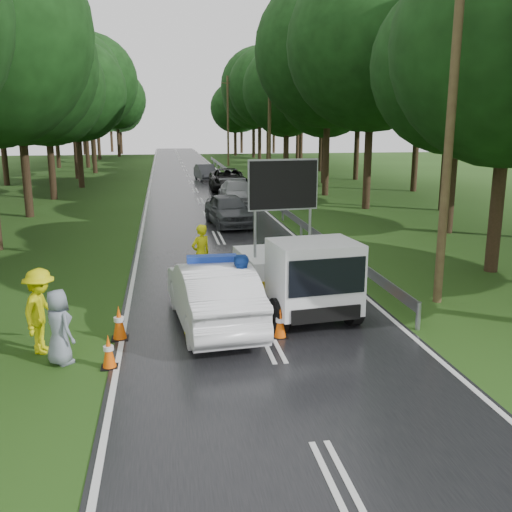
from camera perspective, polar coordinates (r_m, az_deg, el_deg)
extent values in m
plane|color=#224012|center=(13.42, 1.19, -8.25)|extent=(160.00, 160.00, 0.00)
cube|color=black|center=(42.63, -6.11, 6.55)|extent=(7.00, 140.00, 0.02)
cylinder|color=gray|center=(14.40, 15.92, -5.78)|extent=(0.12, 0.12, 0.70)
cube|color=gray|center=(42.92, -1.15, 7.39)|extent=(0.05, 60.00, 0.30)
cylinder|color=#463420|center=(16.11, 18.90, 12.85)|extent=(0.24, 0.24, 10.00)
cylinder|color=#463420|center=(40.97, 1.36, 13.35)|extent=(0.24, 0.24, 10.00)
cube|color=#463420|center=(41.19, 1.39, 19.20)|extent=(1.40, 0.08, 0.08)
cylinder|color=#463420|center=(66.70, -2.82, 13.29)|extent=(0.24, 0.24, 10.00)
cube|color=#463420|center=(66.84, -2.87, 16.89)|extent=(1.40, 0.08, 0.08)
imported|color=white|center=(14.06, -4.37, -3.80)|extent=(2.20, 5.04, 1.61)
cube|color=#1938A5|center=(13.82, -4.43, -0.28)|extent=(1.24, 0.46, 0.16)
cube|color=gray|center=(15.76, 3.34, -2.84)|extent=(2.50, 4.45, 0.25)
cube|color=white|center=(16.58, 2.22, -0.57)|extent=(2.39, 2.66, 0.56)
cube|color=white|center=(13.93, 5.82, -2.03)|extent=(2.20, 1.84, 1.72)
cube|color=black|center=(13.14, 7.17, -2.09)|extent=(1.86, 0.26, 0.86)
cube|color=black|center=(15.81, 2.74, 7.13)|extent=(1.92, 0.34, 1.31)
cylinder|color=black|center=(13.68, 2.28, -5.94)|extent=(0.38, 0.88, 0.85)
cylinder|color=black|center=(14.36, 9.62, -5.17)|extent=(0.38, 0.88, 0.85)
cylinder|color=black|center=(16.65, -1.17, -2.42)|extent=(0.38, 0.88, 0.85)
cylinder|color=black|center=(17.21, 5.04, -1.94)|extent=(0.38, 0.88, 0.85)
cube|color=#CED60B|center=(13.61, -7.02, -5.98)|extent=(0.07, 0.07, 0.92)
cube|color=#CED60B|center=(13.79, -5.28, -5.68)|extent=(0.07, 0.07, 0.92)
cube|color=#CED60B|center=(14.41, -0.34, -4.78)|extent=(0.07, 0.07, 0.92)
cube|color=#CED60B|center=(14.64, 1.21, -4.49)|extent=(0.07, 0.07, 0.92)
cube|color=#F2CC00|center=(13.96, -2.77, -3.62)|extent=(2.23, 0.93, 0.23)
imported|color=yellow|center=(17.77, -5.52, 0.21)|extent=(0.81, 0.74, 1.86)
imported|color=#1943A8|center=(13.50, -1.27, -3.82)|extent=(1.14, 1.03, 1.91)
imported|color=yellow|center=(13.19, -20.73, -5.18)|extent=(0.95, 1.34, 1.88)
imported|color=gray|center=(12.51, -19.12, -6.73)|extent=(0.89, 0.93, 1.60)
imported|color=#3D4044|center=(27.77, -2.75, 4.63)|extent=(2.31, 4.68, 1.53)
imported|color=gray|center=(35.11, -1.84, 6.36)|extent=(2.11, 4.98, 1.43)
imported|color=black|center=(42.62, -2.84, 7.66)|extent=(2.83, 5.78, 1.58)
imported|color=#3E3F45|center=(50.18, -5.06, 8.34)|extent=(1.92, 4.26, 1.35)
cube|color=black|center=(12.29, -14.42, -10.71)|extent=(0.34, 0.34, 0.03)
cone|color=#F15607|center=(12.15, -14.52, -9.17)|extent=(0.28, 0.28, 0.70)
cube|color=black|center=(13.47, 2.42, -8.11)|extent=(0.35, 0.35, 0.03)
cone|color=#F15607|center=(13.34, 2.43, -6.67)|extent=(0.28, 0.28, 0.71)
cube|color=black|center=(17.70, 3.14, -2.86)|extent=(0.31, 0.31, 0.03)
cone|color=#F15607|center=(17.61, 3.15, -1.85)|extent=(0.26, 0.26, 0.64)
cube|color=black|center=(13.74, -13.44, -8.03)|extent=(0.39, 0.39, 0.03)
cone|color=#F15607|center=(13.60, -13.53, -6.44)|extent=(0.32, 0.32, 0.80)
cube|color=black|center=(16.43, 10.16, -4.33)|extent=(0.36, 0.36, 0.03)
cone|color=#F15607|center=(16.32, 10.21, -3.08)|extent=(0.30, 0.30, 0.74)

